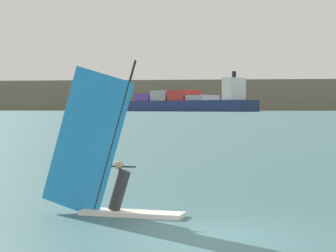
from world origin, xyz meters
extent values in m
plane|color=#386066|center=(0.00, 0.00, 0.00)|extent=(4000.00, 4000.00, 0.00)
cube|color=white|center=(-1.88, 2.83, 0.06)|extent=(2.78, 1.52, 0.12)
cylinder|color=black|center=(-2.33, 2.98, 2.05)|extent=(1.15, 0.44, 3.87)
cube|color=#268CD8|center=(-3.07, 3.23, 1.88)|extent=(2.50, 0.89, 3.98)
cylinder|color=black|center=(-2.58, 3.06, 1.26)|extent=(1.58, 0.57, 0.04)
cylinder|color=#2D2D33|center=(-2.22, 2.94, 0.65)|extent=(0.68, 0.50, 1.10)
sphere|color=tan|center=(-2.22, 2.94, 1.29)|extent=(0.22, 0.22, 0.22)
cube|color=navy|center=(36.29, 614.23, 5.35)|extent=(129.65, 131.29, 10.70)
cube|color=silver|center=(77.69, 572.07, 21.02)|extent=(23.40, 23.26, 20.64)
cylinder|color=black|center=(77.69, 572.07, 34.34)|extent=(4.00, 4.00, 6.00)
cube|color=#99999E|center=(50.79, 599.47, 13.30)|extent=(33.84, 33.78, 5.20)
cube|color=red|center=(33.90, 616.67, 15.90)|extent=(33.84, 33.78, 10.40)
cube|color=#99999E|center=(17.01, 633.87, 15.90)|extent=(33.84, 33.78, 10.40)
cube|color=#59388C|center=(0.13, 651.06, 14.60)|extent=(33.84, 33.78, 7.80)
cube|color=#756B56|center=(162.24, 1052.96, 23.12)|extent=(1230.00, 439.22, 46.25)
camera|label=1|loc=(-1.46, -13.36, 2.74)|focal=67.89mm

